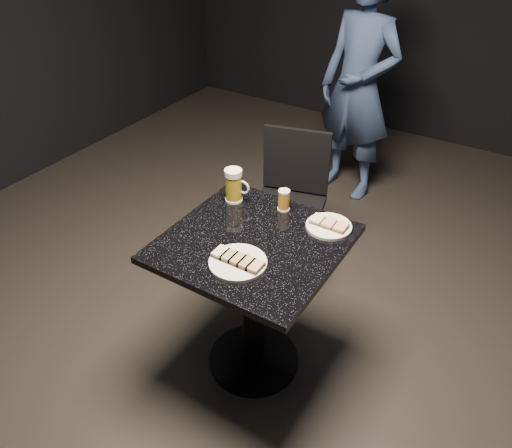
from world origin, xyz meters
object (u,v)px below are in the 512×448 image
(plate_small, at_px, (329,226))
(chair, at_px, (290,197))
(beer_tumbler, at_px, (284,200))
(plate_large, at_px, (238,263))
(patron, at_px, (358,87))
(table, at_px, (254,284))
(beer_mug, at_px, (234,185))

(plate_small, distance_m, chair, 0.71)
(plate_small, xyz_separation_m, beer_tumbler, (-0.23, 0.02, 0.04))
(plate_large, bearing_deg, plate_small, 64.41)
(patron, height_order, table, patron)
(patron, xyz_separation_m, chair, (0.06, -1.05, -0.29))
(patron, bearing_deg, table, -69.41)
(plate_large, distance_m, table, 0.30)
(plate_small, height_order, beer_tumbler, beer_tumbler)
(patron, bearing_deg, chair, -74.97)
(plate_small, relative_size, beer_tumbler, 1.99)
(plate_large, xyz_separation_m, beer_mug, (-0.27, 0.37, 0.07))
(plate_small, relative_size, chair, 0.23)
(table, relative_size, beer_mug, 4.75)
(beer_tumbler, bearing_deg, chair, 114.29)
(plate_large, relative_size, beer_mug, 1.43)
(table, xyz_separation_m, beer_mug, (-0.24, 0.21, 0.32))
(beer_tumbler, bearing_deg, plate_large, -84.72)
(beer_mug, bearing_deg, patron, 91.72)
(patron, xyz_separation_m, beer_mug, (0.05, -1.57, 0.04))
(plate_small, bearing_deg, beer_tumbler, 174.58)
(beer_mug, distance_m, beer_tumbler, 0.24)
(plate_large, relative_size, table, 0.30)
(table, bearing_deg, beer_mug, 138.23)
(beer_mug, xyz_separation_m, chair, (0.02, 0.52, -0.33))
(plate_large, distance_m, chair, 0.96)
(table, bearing_deg, patron, 99.08)
(patron, height_order, chair, patron)
(beer_mug, relative_size, beer_tumbler, 1.61)
(beer_mug, bearing_deg, plate_large, -54.22)
(chair, bearing_deg, plate_small, -47.81)
(plate_small, height_order, table, plate_small)
(plate_small, bearing_deg, table, -132.45)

